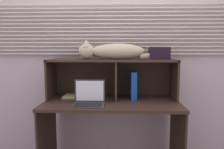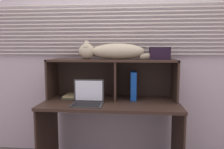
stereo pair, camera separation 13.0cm
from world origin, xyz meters
TOP-DOWN VIEW (x-y plane):
  - back_panel_with_blinds at (0.00, 0.55)m, footprint 4.40×0.08m
  - desk at (0.00, 0.18)m, footprint 1.40×0.66m
  - hutch_shelf_unit at (0.01, 0.35)m, footprint 1.37×0.37m
  - cat at (0.01, 0.32)m, footprint 0.98×0.19m
  - laptop at (-0.22, 0.04)m, footprint 0.31×0.22m
  - binder_upright at (0.23, 0.32)m, footprint 0.06×0.24m
  - book_stack at (-0.46, 0.32)m, footprint 0.16×0.21m
  - storage_box at (0.50, 0.32)m, footprint 0.21×0.16m

SIDE VIEW (x-z plane):
  - desk at x=0.00m, z-range 0.22..0.95m
  - book_stack at x=-0.46m, z-range 0.73..0.76m
  - laptop at x=-0.22m, z-range 0.66..0.90m
  - binder_upright at x=0.23m, z-range 0.73..1.03m
  - hutch_shelf_unit at x=0.01m, z-range 0.82..1.25m
  - storage_box at x=0.50m, z-range 1.16..1.29m
  - cat at x=0.01m, z-range 1.14..1.35m
  - back_panel_with_blinds at x=0.00m, z-range 0.01..2.51m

